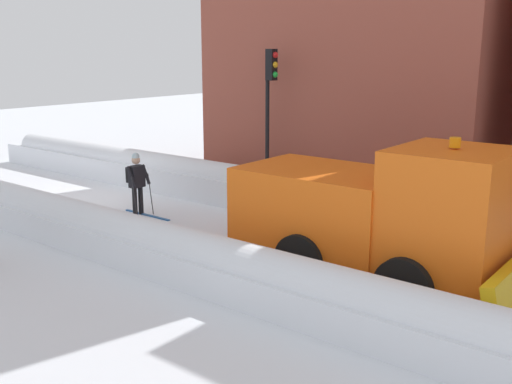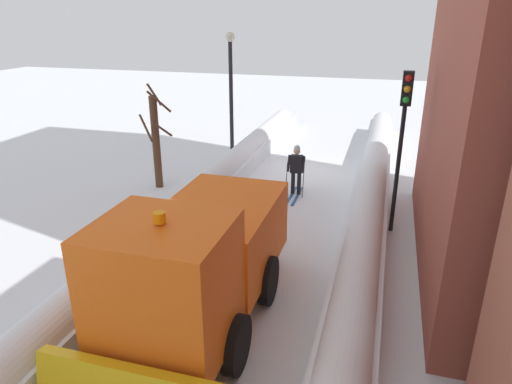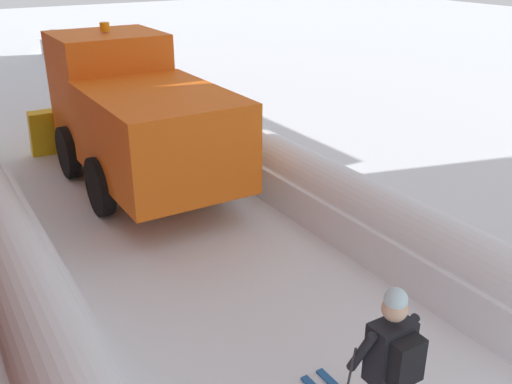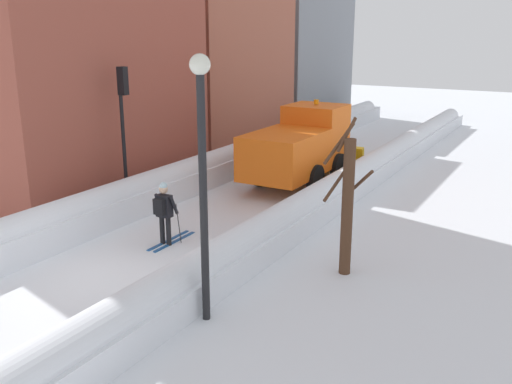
{
  "view_description": "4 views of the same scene",
  "coord_description": "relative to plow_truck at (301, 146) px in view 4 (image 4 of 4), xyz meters",
  "views": [
    {
      "loc": [
        10.86,
        15.47,
        4.63
      ],
      "look_at": [
        -0.67,
        6.37,
        1.12
      ],
      "focal_mm": 41.91,
      "sensor_mm": 36.0,
      "label": 1
    },
    {
      "loc": [
        -2.93,
        17.69,
        6.04
      ],
      "look_at": [
        0.56,
        5.62,
        1.15
      ],
      "focal_mm": 32.26,
      "sensor_mm": 36.0,
      "label": 2
    },
    {
      "loc": [
        -3.32,
        -0.45,
        4.58
      ],
      "look_at": [
        0.66,
        6.08,
        1.28
      ],
      "focal_mm": 40.18,
      "sensor_mm": 36.0,
      "label": 3
    },
    {
      "loc": [
        9.55,
        -9.12,
        5.82
      ],
      "look_at": [
        1.15,
        5.56,
        0.95
      ],
      "focal_mm": 39.91,
      "sensor_mm": 36.0,
      "label": 4
    }
  ],
  "objects": [
    {
      "name": "ground_plane",
      "position": [
        -0.39,
        -0.35,
        -1.48
      ],
      "size": [
        80.0,
        80.0,
        0.0
      ],
      "primitive_type": "plane",
      "color": "white"
    },
    {
      "name": "snowbank_left",
      "position": [
        -3.04,
        -0.35,
        -0.89
      ],
      "size": [
        1.1,
        36.0,
        1.25
      ],
      "color": "white",
      "rests_on": "ground"
    },
    {
      "name": "snowbank_right",
      "position": [
        2.26,
        -0.35,
        -0.98
      ],
      "size": [
        1.1,
        36.0,
        1.1
      ],
      "color": "white",
      "rests_on": "ground"
    },
    {
      "name": "building_brick_mid",
      "position": [
        -8.05,
        5.25,
        3.61
      ],
      "size": [
        6.41,
        8.36,
        10.17
      ],
      "color": "#9E5642",
      "rests_on": "ground"
    },
    {
      "name": "building_concrete_far",
      "position": [
        -8.05,
        14.42,
        3.19
      ],
      "size": [
        6.19,
        8.81,
        9.32
      ],
      "color": "gray",
      "rests_on": "ground"
    },
    {
      "name": "plow_truck",
      "position": [
        0.0,
        0.0,
        0.0
      ],
      "size": [
        3.2,
        5.98,
        3.12
      ],
      "color": "orange",
      "rests_on": "ground"
    },
    {
      "name": "skier",
      "position": [
        -0.43,
        -7.8,
        -0.48
      ],
      "size": [
        0.62,
        1.8,
        1.81
      ],
      "color": "black",
      "rests_on": "ground"
    },
    {
      "name": "traffic_light_pole",
      "position": [
        -3.75,
        -5.57,
        1.77
      ],
      "size": [
        0.28,
        0.42,
        4.65
      ],
      "color": "black",
      "rests_on": "ground"
    },
    {
      "name": "street_lamp",
      "position": [
        2.97,
        -10.73,
        1.92
      ],
      "size": [
        0.4,
        0.4,
        5.38
      ],
      "color": "black",
      "rests_on": "ground"
    },
    {
      "name": "bare_tree_near",
      "position": [
        4.61,
        -7.11,
        0.31
      ],
      "size": [
        1.15,
        1.06,
        3.85
      ],
      "color": "#4A2F1F",
      "rests_on": "ground"
    }
  ]
}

